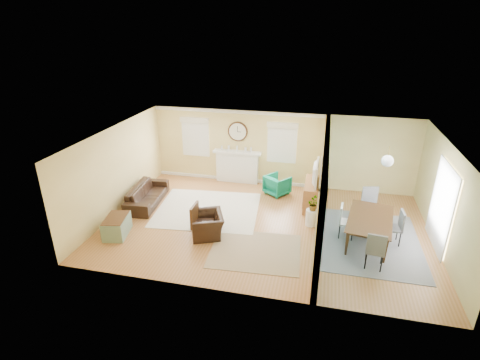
% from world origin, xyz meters
% --- Properties ---
extents(floor, '(9.00, 9.00, 0.00)m').
position_xyz_m(floor, '(0.00, 0.00, 0.00)').
color(floor, '#99602D').
rests_on(floor, ground).
extents(wall_back, '(9.00, 0.02, 2.60)m').
position_xyz_m(wall_back, '(0.00, 3.00, 1.30)').
color(wall_back, tan).
rests_on(wall_back, ground).
extents(wall_front, '(9.00, 0.02, 2.60)m').
position_xyz_m(wall_front, '(0.00, -3.00, 1.30)').
color(wall_front, tan).
rests_on(wall_front, ground).
extents(wall_left, '(0.02, 6.00, 2.60)m').
position_xyz_m(wall_left, '(-4.50, 0.00, 1.30)').
color(wall_left, tan).
rests_on(wall_left, ground).
extents(wall_right, '(0.02, 6.00, 2.60)m').
position_xyz_m(wall_right, '(4.50, 0.00, 1.30)').
color(wall_right, tan).
rests_on(wall_right, ground).
extents(ceiling, '(9.00, 6.00, 0.02)m').
position_xyz_m(ceiling, '(0.00, 0.00, 2.60)').
color(ceiling, white).
rests_on(ceiling, wall_back).
extents(partition, '(0.17, 6.00, 2.60)m').
position_xyz_m(partition, '(1.51, 0.28, 1.36)').
color(partition, tan).
rests_on(partition, ground).
extents(fireplace, '(1.70, 0.30, 1.17)m').
position_xyz_m(fireplace, '(-1.50, 2.88, 0.60)').
color(fireplace, white).
rests_on(fireplace, ground).
extents(wall_clock, '(0.70, 0.07, 0.70)m').
position_xyz_m(wall_clock, '(-1.50, 2.97, 1.85)').
color(wall_clock, '#442610').
rests_on(wall_clock, wall_back).
extents(window_left, '(1.05, 0.13, 1.42)m').
position_xyz_m(window_left, '(-3.05, 2.95, 1.66)').
color(window_left, white).
rests_on(window_left, wall_back).
extents(window_right, '(1.05, 0.13, 1.42)m').
position_xyz_m(window_right, '(0.05, 2.95, 1.66)').
color(window_right, white).
rests_on(window_right, wall_back).
extents(french_doors, '(0.06, 1.70, 2.20)m').
position_xyz_m(french_doors, '(4.45, 0.00, 1.10)').
color(french_doors, white).
rests_on(french_doors, ground).
extents(pendant, '(0.30, 0.30, 0.55)m').
position_xyz_m(pendant, '(3.00, 0.00, 2.20)').
color(pendant, gold).
rests_on(pendant, ceiling).
extents(rug_cream, '(3.31, 2.94, 0.02)m').
position_xyz_m(rug_cream, '(-1.88, 0.54, 0.01)').
color(rug_cream, silver).
rests_on(rug_cream, floor).
extents(rug_jute, '(2.37, 1.98, 0.01)m').
position_xyz_m(rug_jute, '(-0.02, -1.35, 0.01)').
color(rug_jute, tan).
rests_on(rug_jute, floor).
extents(rug_grey, '(2.60, 3.25, 0.01)m').
position_xyz_m(rug_grey, '(2.82, -0.21, 0.01)').
color(rug_grey, slate).
rests_on(rug_grey, floor).
extents(sofa, '(1.01, 2.13, 0.60)m').
position_xyz_m(sofa, '(-3.88, 0.53, 0.30)').
color(sofa, black).
rests_on(sofa, floor).
extents(eames_chair, '(1.14, 1.21, 0.62)m').
position_xyz_m(eames_chair, '(-1.44, -0.85, 0.31)').
color(eames_chair, black).
rests_on(eames_chair, floor).
extents(green_chair, '(0.99, 1.00, 0.66)m').
position_xyz_m(green_chair, '(0.05, 2.17, 0.33)').
color(green_chair, '#067750').
rests_on(green_chair, floor).
extents(trunk, '(0.73, 1.00, 0.52)m').
position_xyz_m(trunk, '(-3.83, -1.41, 0.26)').
color(trunk, gray).
rests_on(trunk, floor).
extents(credenza, '(0.47, 1.38, 0.80)m').
position_xyz_m(credenza, '(1.21, 1.53, 0.40)').
color(credenza, olive).
rests_on(credenza, floor).
extents(tv, '(0.16, 1.15, 0.66)m').
position_xyz_m(tv, '(1.19, 1.53, 1.13)').
color(tv, black).
rests_on(tv, credenza).
extents(garden_stool, '(0.33, 0.33, 0.48)m').
position_xyz_m(garden_stool, '(1.28, 0.31, 0.24)').
color(garden_stool, white).
rests_on(garden_stool, floor).
extents(potted_plant, '(0.42, 0.44, 0.39)m').
position_xyz_m(potted_plant, '(1.28, 0.31, 0.67)').
color(potted_plant, '#337F33').
rests_on(potted_plant, garden_stool).
extents(dining_table, '(1.38, 2.10, 0.69)m').
position_xyz_m(dining_table, '(2.82, -0.21, 0.34)').
color(dining_table, '#442610').
rests_on(dining_table, floor).
extents(dining_chair_n, '(0.54, 0.54, 1.03)m').
position_xyz_m(dining_chair_n, '(2.90, 0.87, 0.61)').
color(dining_chair_n, slate).
rests_on(dining_chair_n, floor).
extents(dining_chair_s, '(0.48, 0.48, 0.97)m').
position_xyz_m(dining_chair_s, '(2.82, -1.36, 0.57)').
color(dining_chair_s, slate).
rests_on(dining_chair_s, floor).
extents(dining_chair_w, '(0.44, 0.44, 0.92)m').
position_xyz_m(dining_chair_w, '(2.22, -0.13, 0.54)').
color(dining_chair_w, white).
rests_on(dining_chair_w, floor).
extents(dining_chair_e, '(0.44, 0.44, 0.94)m').
position_xyz_m(dining_chair_e, '(3.37, -0.17, 0.55)').
color(dining_chair_e, slate).
rests_on(dining_chair_e, floor).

